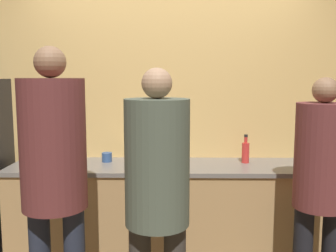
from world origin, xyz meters
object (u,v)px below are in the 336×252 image
Objects in this scene: utensil_crock at (39,151)px; bottle_green at (304,157)px; person_center at (157,187)px; person_right at (321,178)px; bottle_dark at (69,158)px; fruit_bowl at (147,156)px; bottle_red at (246,152)px; cup_blue at (107,157)px; person_left at (54,168)px.

utensil_crock is 2.29m from bottle_green.
person_center reaches higher than person_right.
fruit_bowl is at bearing 22.51° from bottle_dark.
utensil_crock is at bearing 160.16° from person_right.
bottle_red is (-0.37, 0.69, 0.05)m from person_right.
bottle_red is 1.47m from bottle_dark.
person_right is at bearing -61.86° from bottle_red.
bottle_red is at bearing 118.14° from person_right.
person_center is 1.18m from cup_blue.
bottle_dark reaches higher than bottle_green.
person_right is 4.51× the size of fruit_bowl.
bottle_green is (2.29, -0.15, -0.02)m from utensil_crock.
person_right is 2.31m from utensil_crock.
person_left is 0.81m from bottle_dark.
bottle_green is at bearing -6.59° from fruit_bowl.
person_right reaches higher than bottle_green.
bottle_dark is 0.33m from cup_blue.
utensil_crock reaches higher than bottle_red.
person_left is 6.58× the size of utensil_crock.
utensil_crock is at bearing 177.07° from bottle_red.
bottle_dark is (0.34, -0.25, -0.00)m from utensil_crock.
fruit_bowl is at bearing 147.20° from person_right.
fruit_bowl is at bearing 10.83° from cup_blue.
person_left is 1.17m from fruit_bowl.
bottle_red is 2.80× the size of cup_blue.
cup_blue is at bearing 81.77° from person_left.
person_left is at bearing -80.64° from bottle_dark.
cup_blue is at bearing 178.67° from bottle_red.
person_right reaches higher than bottle_dark.
person_center is at bearing -140.19° from bottle_green.
cup_blue is at bearing 34.74° from bottle_dark.
person_left is 12.11× the size of bottle_green.
fruit_bowl is 0.67m from bottle_dark.
person_center is at bearing -124.01° from bottle_red.
person_center is (0.62, -0.10, -0.09)m from person_left.
bottle_green is at bearing 80.15° from person_right.
bottle_dark is 2.09× the size of cup_blue.
bottle_red is (1.81, -0.09, 0.02)m from utensil_crock.
cup_blue is (-1.67, 0.09, -0.02)m from bottle_green.
bottle_green is at bearing 2.99° from bottle_dark.
person_left reaches higher than bottle_red.
bottle_green is at bearing -3.83° from utensil_crock.
utensil_crock is 0.43m from bottle_dark.
bottle_dark is at bearing -145.26° from cup_blue.
person_center is 7.10× the size of bottle_red.
utensil_crock is at bearing 176.17° from bottle_green.
bottle_dark is (-0.62, -0.26, 0.03)m from fruit_bowl.
person_center is 1.15m from fruit_bowl.
bottle_green is (1.19, 0.99, -0.03)m from person_center.
person_right is (1.70, 0.26, -0.13)m from person_left.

